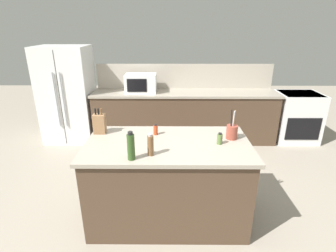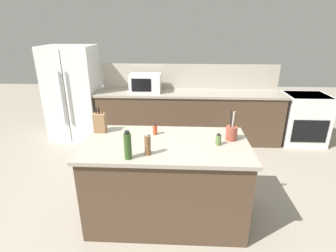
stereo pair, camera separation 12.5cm
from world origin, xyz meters
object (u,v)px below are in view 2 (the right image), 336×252
at_px(range_oven, 303,119).
at_px(microwave, 145,83).
at_px(pepper_grinder, 148,145).
at_px(olive_oil_bottle, 128,146).
at_px(spice_jar_paprika, 155,129).
at_px(knife_block, 100,123).
at_px(utensil_crock, 231,132).
at_px(spice_jar_oregano, 218,140).
at_px(refrigerator, 74,94).

relative_size(range_oven, microwave, 1.66).
bearing_deg(pepper_grinder, olive_oil_bottle, -153.19).
bearing_deg(spice_jar_paprika, microwave, 100.47).
relative_size(knife_block, olive_oil_bottle, 1.06).
distance_m(range_oven, utensil_crock, 2.76).
height_order(utensil_crock, pepper_grinder, utensil_crock).
relative_size(knife_block, utensil_crock, 0.91).
distance_m(utensil_crock, spice_jar_oregano, 0.21).
distance_m(microwave, spice_jar_paprika, 2.02).
bearing_deg(spice_jar_paprika, olive_oil_bottle, -108.32).
xyz_separation_m(pepper_grinder, olive_oil_bottle, (-0.17, -0.09, 0.03)).
distance_m(refrigerator, range_oven, 4.31).
xyz_separation_m(microwave, knife_block, (-0.27, -1.94, -0.05)).
bearing_deg(range_oven, olive_oil_bottle, -136.92).
distance_m(olive_oil_bottle, spice_jar_oregano, 0.93).
xyz_separation_m(pepper_grinder, spice_jar_paprika, (0.02, 0.49, -0.04)).
distance_m(microwave, knife_block, 1.96).
relative_size(utensil_crock, olive_oil_bottle, 1.18).
bearing_deg(spice_jar_oregano, utensil_crock, 42.01).
bearing_deg(pepper_grinder, refrigerator, 124.26).
height_order(knife_block, pepper_grinder, knife_block).
bearing_deg(pepper_grinder, knife_block, 138.83).
bearing_deg(refrigerator, utensil_crock, -39.79).
distance_m(knife_block, spice_jar_paprika, 0.64).
height_order(refrigerator, pepper_grinder, refrigerator).
relative_size(utensil_crock, spice_jar_paprika, 2.60).
distance_m(knife_block, pepper_grinder, 0.81).
relative_size(microwave, spice_jar_paprika, 4.49).
distance_m(range_oven, microwave, 2.98).
height_order(refrigerator, utensil_crock, refrigerator).
distance_m(pepper_grinder, olive_oil_bottle, 0.19).
distance_m(refrigerator, olive_oil_bottle, 3.04).
xyz_separation_m(refrigerator, spice_jar_paprika, (1.74, -2.03, 0.12)).
bearing_deg(olive_oil_bottle, range_oven, 43.08).
relative_size(refrigerator, spice_jar_oregano, 14.45).
bearing_deg(pepper_grinder, spice_jar_paprika, 87.45).
bearing_deg(range_oven, microwave, 180.00).
relative_size(microwave, spice_jar_oregano, 4.57).
bearing_deg(pepper_grinder, range_oven, 43.93).
height_order(range_oven, pepper_grinder, pepper_grinder).
xyz_separation_m(utensil_crock, spice_jar_paprika, (-0.82, 0.10, -0.02)).
height_order(range_oven, utensil_crock, utensil_crock).
bearing_deg(utensil_crock, knife_block, 174.34).
distance_m(utensil_crock, olive_oil_bottle, 1.12).
height_order(knife_block, spice_jar_oregano, knife_block).
relative_size(microwave, utensil_crock, 1.73).
bearing_deg(pepper_grinder, utensil_crock, 24.70).
distance_m(range_oven, knife_block, 3.77).
relative_size(refrigerator, pepper_grinder, 8.06).
relative_size(range_oven, utensil_crock, 2.87).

